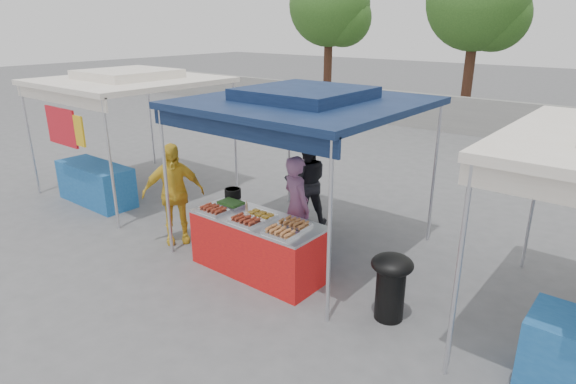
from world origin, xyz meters
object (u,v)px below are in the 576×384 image
Objects in this scene: cooking_pot at (233,193)px; customer_person at (173,194)px; wok_burner at (391,281)px; vendor_table at (258,245)px; vendor_woman at (296,207)px; helper_man at (306,182)px.

cooking_pot is 1.02m from customer_person.
vendor_table is at bearing 165.88° from wok_burner.
customer_person reaches higher than vendor_table.
wok_burner is 0.51× the size of customer_person.
wok_burner is at bearing 3.82° from vendor_table.
vendor_woman is at bearing -30.64° from customer_person.
helper_man is at bearing 128.25° from wok_burner.
wok_burner is (2.06, 0.14, 0.09)m from vendor_table.
vendor_table is at bearing 103.31° from vendor_woman.
cooking_pot is at bearing -28.25° from customer_person.
vendor_table is 1.97m from helper_man.
wok_burner is 3.12m from helper_man.
helper_man reaches higher than wok_burner.
cooking_pot is at bearing 43.48° from vendor_woman.
cooking_pot is 1.06m from vendor_woman.
customer_person reaches higher than cooking_pot.
wok_burner is 3.85m from customer_person.
helper_man is at bearing 77.17° from cooking_pot.
vendor_woman is at bearing 81.55° from vendor_table.
customer_person reaches higher than wok_burner.
customer_person is (-1.89, -0.84, 0.03)m from vendor_woman.
wok_burner is (2.92, -0.24, -0.41)m from cooking_pot.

